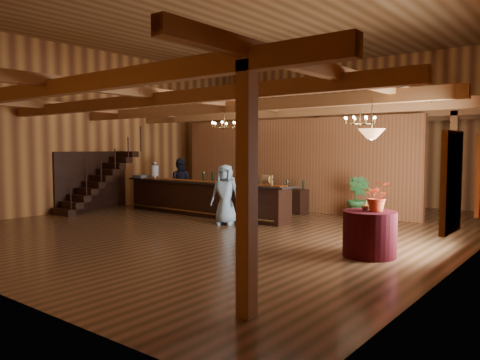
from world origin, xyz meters
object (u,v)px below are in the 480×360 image
Objects in this scene: backbar_shelf at (272,199)px; staff_second at (180,183)px; round_table at (370,234)px; bartender at (229,191)px; guest at (225,195)px; beverage_dispenser at (155,170)px; chandelier_right at (360,120)px; tasting_bar at (204,198)px; pendant_lamp at (372,134)px; floor_plant at (359,198)px; chandelier_left at (224,125)px; raffle_drum at (267,179)px.

backbar_shelf is 3.32m from staff_second.
staff_second reaches higher than backbar_shelf.
bartender is at bearing 153.75° from round_table.
staff_second reaches higher than guest.
beverage_dispenser is at bearing 28.88° from staff_second.
chandelier_right is 0.55× the size of bartender.
tasting_bar is 2.28× the size of backbar_shelf.
pendant_lamp reaches higher than floor_plant.
guest is at bearing 165.59° from pendant_lamp.
tasting_bar is 5.51m from chandelier_right.
chandelier_left is 2.21m from bartender.
round_table is 6.59m from chandelier_left.
pendant_lamp is (1.32, -2.46, -0.42)m from chandelier_right.
staff_second is (-2.26, 0.01, 0.15)m from bartender.
chandelier_right is (7.38, 0.26, 1.46)m from beverage_dispenser.
staff_second reaches higher than tasting_bar.
pendant_lamp is at bearing -30.81° from backbar_shelf.
guest is (-0.86, -0.80, -0.42)m from raffle_drum.
tasting_bar is 8.07× the size of chandelier_right.
staff_second is 3.96m from guest.
bartender is 0.83× the size of staff_second.
guest is 3.94m from floor_plant.
chandelier_right is at bearing 5.16° from tasting_bar.
round_table is 8.77m from staff_second.
guest is at bearing -27.74° from tasting_bar.
chandelier_left is at bearing -178.47° from chandelier_right.
backbar_shelf is at bearing -136.39° from bartender.
round_table is at bearing -17.34° from tasting_bar.
round_table is 1.15× the size of pendant_lamp.
floor_plant is at bearing 160.89° from staff_second.
pendant_lamp is 0.51× the size of staff_second.
pendant_lamp is 0.68× the size of floor_plant.
floor_plant reaches higher than tasting_bar.
round_table is at bearing -34.69° from guest.
tasting_bar is 2.53m from backbar_shelf.
guest is at bearing 105.22° from bartender.
round_table is 0.79× the size of floor_plant.
raffle_drum is 4.48m from pendant_lamp.
beverage_dispenser reaches higher than round_table.
beverage_dispenser is 0.58× the size of round_table.
round_table is (8.70, -2.20, -0.91)m from beverage_dispenser.
chandelier_left is 0.55× the size of bartender.
floor_plant reaches higher than backbar_shelf.
raffle_drum is at bearing -130.12° from floor_plant.
raffle_drum is 4.40m from round_table.
raffle_drum reaches higher than tasting_bar.
backbar_shelf is at bearing 140.20° from round_table.
backbar_shelf is 3.53× the size of chandelier_right.
raffle_drum is 0.19× the size of staff_second.
bartender reaches higher than tasting_bar.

